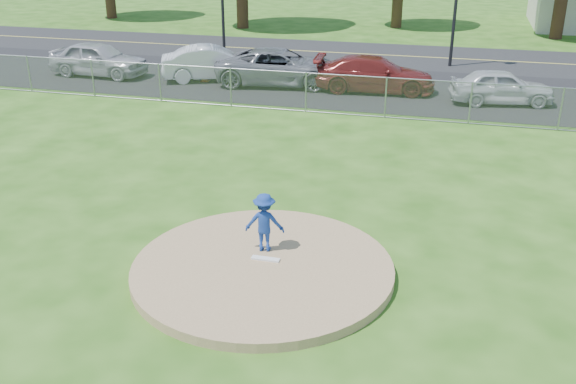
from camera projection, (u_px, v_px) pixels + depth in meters
The scene contains 13 objects.
ground at pixel (348, 131), 22.16m from camera, with size 120.00×120.00×0.00m, color #245111.
pitchers_mound at pixel (263, 269), 13.24m from camera, with size 5.40×5.40×0.20m, color #987A53.
pitching_rubber at pixel (266, 259), 13.37m from camera, with size 0.60×0.15×0.04m, color white.
chain_link_fence at pixel (359, 96), 23.65m from camera, with size 40.00×0.06×1.50m, color gray.
parking_lot at pixel (375, 88), 27.94m from camera, with size 50.00×8.00×0.01m, color black.
street at pixel (394, 55), 34.60m from camera, with size 60.00×7.00×0.01m, color black.
pitcher at pixel (264, 222), 13.54m from camera, with size 0.84×0.48×1.30m, color navy.
traffic_cone at pixel (205, 74), 28.93m from camera, with size 0.32×0.32×0.62m, color #F05C0C.
parked_car_silver at pixel (98, 59), 29.77m from camera, with size 1.85×4.60×1.57m, color #A8A7AC.
parked_car_white at pixel (213, 63), 29.02m from camera, with size 1.62×4.63×1.53m, color silver.
parked_car_gray at pixel (280, 67), 28.15m from camera, with size 2.59×5.62×1.56m, color slate.
parked_car_darkred at pixel (375, 74), 27.07m from camera, with size 2.06×5.06×1.47m, color maroon.
parked_car_pearl at pixel (502, 87), 25.26m from camera, with size 1.60×3.99×1.36m, color silver.
Camera 1 is at (3.52, -11.03, 6.73)m, focal length 40.00 mm.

